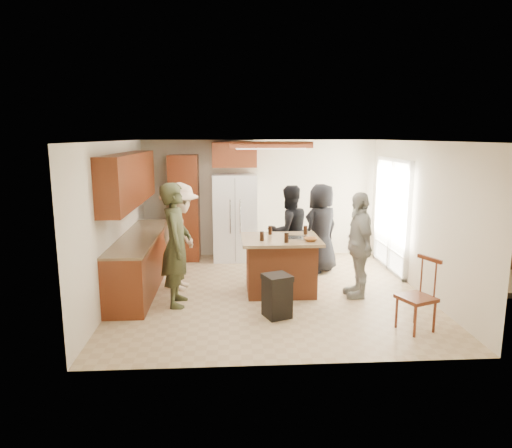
{
  "coord_description": "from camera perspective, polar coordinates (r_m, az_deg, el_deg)",
  "views": [
    {
      "loc": [
        -0.69,
        -7.29,
        2.58
      ],
      "look_at": [
        -0.23,
        0.08,
        1.15
      ],
      "focal_mm": 32.0,
      "sensor_mm": 36.0,
      "label": 1
    }
  ],
  "objects": [
    {
      "name": "person_front_left",
      "position": [
        7.05,
        -9.95,
        -2.58
      ],
      "size": [
        0.51,
        0.69,
        1.9
      ],
      "primitive_type": "imported",
      "rotation": [
        0.0,
        0.0,
        1.57
      ],
      "color": "#383B22",
      "rests_on": "ground"
    },
    {
      "name": "spindle_chair",
      "position": [
        6.54,
        19.54,
        -8.67
      ],
      "size": [
        0.55,
        0.55,
        0.99
      ],
      "color": "maroon",
      "rests_on": "ground"
    },
    {
      "name": "person_behind_left",
      "position": [
        8.41,
        4.11,
        -0.93
      ],
      "size": [
        0.96,
        0.78,
        1.7
      ],
      "primitive_type": "imported",
      "rotation": [
        0.0,
        0.0,
        3.52
      ],
      "color": "black",
      "rests_on": "ground"
    },
    {
      "name": "kitchen_island",
      "position": [
        7.62,
        3.06,
        -5.1
      ],
      "size": [
        1.28,
        1.03,
        0.93
      ],
      "color": "#9A4927",
      "rests_on": "ground"
    },
    {
      "name": "person_counter",
      "position": [
        7.78,
        -9.51,
        -1.59
      ],
      "size": [
        0.74,
        1.25,
        1.82
      ],
      "primitive_type": "imported",
      "rotation": [
        0.0,
        0.0,
        1.4
      ],
      "color": "tan",
      "rests_on": "ground"
    },
    {
      "name": "person_side_right",
      "position": [
        7.52,
        12.71,
        -2.55
      ],
      "size": [
        0.52,
        1.01,
        1.72
      ],
      "primitive_type": "imported",
      "rotation": [
        0.0,
        0.0,
        -1.57
      ],
      "color": "#9B9B92",
      "rests_on": "ground"
    },
    {
      "name": "refrigerator",
      "position": [
        9.56,
        -2.65,
        0.82
      ],
      "size": [
        0.9,
        0.76,
        1.8
      ],
      "color": "white",
      "rests_on": "ground"
    },
    {
      "name": "room_shell",
      "position": [
        10.41,
        25.62,
        0.39
      ],
      "size": [
        8.0,
        5.2,
        5.0
      ],
      "color": "tan",
      "rests_on": "ground"
    },
    {
      "name": "island_items",
      "position": [
        7.43,
        4.89,
        -1.58
      ],
      "size": [
        0.92,
        0.68,
        0.15
      ],
      "color": "silver",
      "rests_on": "kitchen_island"
    },
    {
      "name": "back_wall_units",
      "position": [
        9.59,
        -7.38,
        3.67
      ],
      "size": [
        1.8,
        0.6,
        2.45
      ],
      "color": "maroon",
      "rests_on": "ground"
    },
    {
      "name": "left_cabinetry",
      "position": [
        8.01,
        -14.66,
        -1.1
      ],
      "size": [
        0.64,
        3.0,
        2.3
      ],
      "color": "maroon",
      "rests_on": "ground"
    },
    {
      "name": "trash_bin",
      "position": [
        6.65,
        2.65,
        -8.93
      ],
      "size": [
        0.47,
        0.47,
        0.63
      ],
      "color": "black",
      "rests_on": "ground"
    },
    {
      "name": "person_behind_right",
      "position": [
        8.77,
        8.14,
        -0.53
      ],
      "size": [
        0.99,
        0.94,
        1.7
      ],
      "primitive_type": "imported",
      "rotation": [
        0.0,
        0.0,
        3.8
      ],
      "color": "black",
      "rests_on": "ground"
    }
  ]
}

